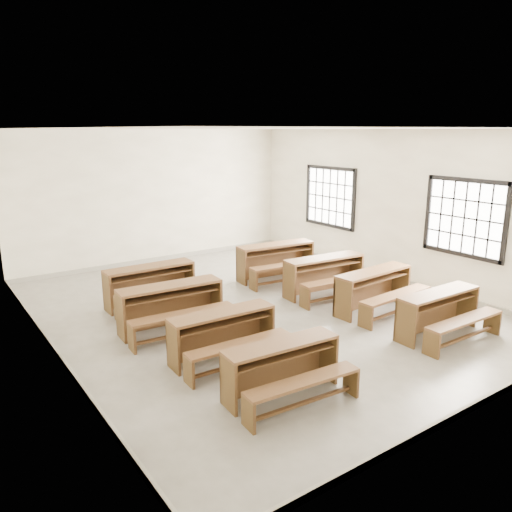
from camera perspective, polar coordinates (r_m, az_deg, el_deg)
room at (r=8.70m, az=0.49°, el=7.40°), size 8.50×8.50×3.20m
desk_set_0 at (r=6.22m, az=3.15°, el=-12.41°), size 1.55×0.88×0.68m
desk_set_1 at (r=7.13m, az=-3.67°, el=-8.68°), size 1.58×0.86×0.70m
desk_set_2 at (r=8.21m, az=-9.58°, el=-5.44°), size 1.74×0.99×0.76m
desk_set_3 at (r=9.42m, az=-11.88°, el=-3.00°), size 1.67×0.88×0.75m
desk_set_4 at (r=8.43m, az=20.33°, el=-5.85°), size 1.59×0.84×0.71m
desk_set_5 at (r=9.21m, az=13.49°, el=-3.53°), size 1.69×0.95×0.74m
desk_set_6 at (r=9.91m, az=7.96°, el=-1.94°), size 1.75×1.02×0.76m
desk_set_7 at (r=10.86m, az=2.41°, el=-0.32°), size 1.82×1.08×0.78m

